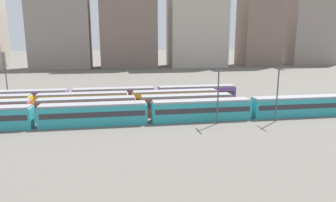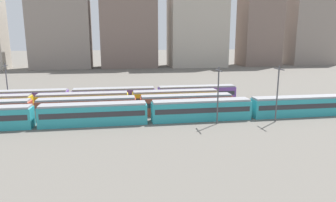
{
  "view_description": "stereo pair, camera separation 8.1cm",
  "coord_description": "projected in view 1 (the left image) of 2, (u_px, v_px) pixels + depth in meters",
  "views": [
    {
      "loc": [
        20.84,
        -51.1,
        14.71
      ],
      "look_at": [
        30.52,
        7.8,
        2.04
      ],
      "focal_mm": 32.18,
      "sensor_mm": 36.0,
      "label": 1
    },
    {
      "loc": [
        20.92,
        -51.11,
        14.71
      ],
      "look_at": [
        30.52,
        7.8,
        2.04
      ],
      "focal_mm": 32.18,
      "sensor_mm": 36.0,
      "label": 2
    }
  ],
  "objects": [
    {
      "name": "distant_building_4",
      "position": [
        260.0,
        17.0,
        156.52
      ],
      "size": [
        19.59,
        15.8,
        49.65
      ],
      "primitive_type": "cube",
      "color": "#7A665B",
      "rests_on": "ground_plane"
    },
    {
      "name": "train_track_3",
      "position": [
        114.0,
        96.0,
        66.86
      ],
      "size": [
        55.8,
        3.06,
        3.75
      ],
      "color": "#6B429E",
      "rests_on": "ground_plane"
    },
    {
      "name": "catenary_pole_1",
      "position": [
        7.0,
        82.0,
        65.67
      ],
      "size": [
        0.24,
        3.2,
        9.25
      ],
      "color": "#4C4C51",
      "rests_on": "ground_plane"
    },
    {
      "name": "catenary_pole_0",
      "position": [
        218.0,
        93.0,
        51.05
      ],
      "size": [
        0.24,
        3.2,
        9.87
      ],
      "color": "#4C4C51",
      "rests_on": "ground_plane"
    },
    {
      "name": "catenary_pole_2",
      "position": [
        277.0,
        91.0,
        52.36
      ],
      "size": [
        0.24,
        3.2,
        9.96
      ],
      "color": "#4C4C51",
      "rests_on": "ground_plane"
    },
    {
      "name": "train_track_0",
      "position": [
        201.0,
        110.0,
        54.28
      ],
      "size": [
        93.6,
        3.06,
        3.75
      ],
      "color": "teal",
      "rests_on": "ground_plane"
    },
    {
      "name": "ground_plane",
      "position": [
        8.0,
        117.0,
        56.6
      ],
      "size": [
        600.0,
        600.0,
        0.0
      ],
      "primitive_type": "plane",
      "color": "#666059"
    },
    {
      "name": "distant_building_5",
      "position": [
        312.0,
        32.0,
        162.93
      ],
      "size": [
        25.88,
        12.33,
        35.01
      ],
      "primitive_type": "cube",
      "color": "gray",
      "rests_on": "ground_plane"
    },
    {
      "name": "train_track_2",
      "position": [
        83.0,
        102.0,
        60.87
      ],
      "size": [
        55.8,
        3.06,
        3.75
      ],
      "color": "yellow",
      "rests_on": "ground_plane"
    },
    {
      "name": "distant_building_2",
      "position": [
        128.0,
        22.0,
        146.33
      ],
      "size": [
        27.0,
        16.16,
        43.77
      ],
      "primitive_type": "cube",
      "color": "#7A665B",
      "rests_on": "ground_plane"
    },
    {
      "name": "distant_building_1",
      "position": [
        60.0,
        34.0,
        142.44
      ],
      "size": [
        27.72,
        14.61,
        32.25
      ],
      "primitive_type": "cube",
      "color": "gray",
      "rests_on": "ground_plane"
    },
    {
      "name": "train_track_1",
      "position": [
        87.0,
        107.0,
        56.05
      ],
      "size": [
        55.8,
        3.06,
        3.75
      ],
      "color": "#BC4C38",
      "rests_on": "ground_plane"
    },
    {
      "name": "distant_building_3",
      "position": [
        197.0,
        19.0,
        151.42
      ],
      "size": [
        27.9,
        19.82,
        47.21
      ],
      "primitive_type": "cube",
      "color": "#B2A899",
      "rests_on": "ground_plane"
    }
  ]
}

